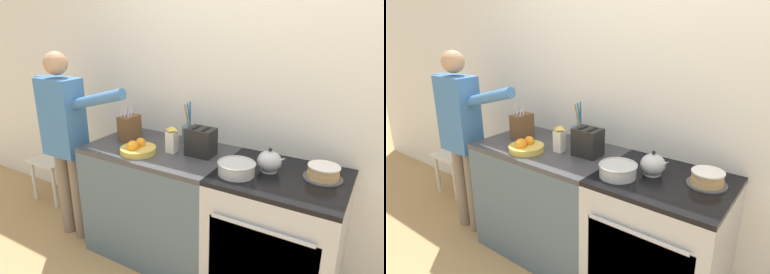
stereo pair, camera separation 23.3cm
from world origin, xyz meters
TOP-DOWN VIEW (x-y plane):
  - wall_back at (0.00, 0.68)m, footprint 8.00×0.04m
  - counter_cabinet at (-0.67, 0.33)m, footprint 1.08×0.66m
  - stove_range at (0.27, 0.33)m, footprint 0.80×0.69m
  - layer_cake at (0.49, 0.41)m, footprint 0.23×0.23m
  - tea_kettle at (0.18, 0.35)m, footprint 0.19×0.15m
  - mixing_bowl at (0.02, 0.20)m, footprint 0.24×0.24m
  - knife_block at (-0.98, 0.37)m, footprint 0.11×0.17m
  - utensil_crock at (-0.55, 0.56)m, footprint 0.09×0.09m
  - fruit_bowl at (-0.73, 0.17)m, footprint 0.26×0.26m
  - toaster at (-0.33, 0.37)m, footprint 0.21×0.15m
  - milk_carton at (-0.53, 0.31)m, footprint 0.07×0.07m
  - person_baker at (-1.45, 0.12)m, footprint 0.91×0.20m
  - dining_chair at (-2.13, 0.57)m, footprint 0.40×0.40m

SIDE VIEW (x-z plane):
  - counter_cabinet at x=-0.67m, z-range 0.00..0.89m
  - stove_range at x=0.27m, z-range 0.00..0.89m
  - dining_chair at x=-2.13m, z-range 0.06..0.91m
  - fruit_bowl at x=-0.73m, z-range 0.87..0.98m
  - layer_cake at x=0.49m, z-range 0.89..0.98m
  - mixing_bowl at x=0.02m, z-range 0.89..0.98m
  - person_baker at x=-1.45m, z-range 0.15..1.73m
  - tea_kettle at x=0.18m, z-range 0.88..1.04m
  - utensil_crock at x=-0.55m, z-range 0.81..1.13m
  - milk_carton at x=-0.53m, z-range 0.89..1.08m
  - toaster at x=-0.33m, z-range 0.89..1.09m
  - knife_block at x=-0.98m, z-range 0.85..1.13m
  - wall_back at x=0.00m, z-range 0.00..2.60m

